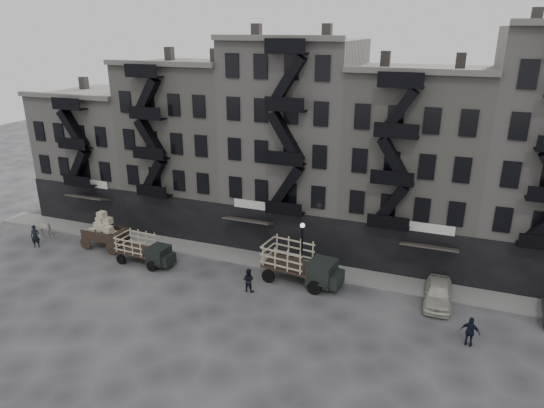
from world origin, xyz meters
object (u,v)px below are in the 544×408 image
(stake_truck_west, at_px, (144,248))
(car_east, at_px, (438,293))
(stake_truck_east, at_px, (300,262))
(horse, at_px, (44,229))
(policeman, at_px, (470,332))
(wagon, at_px, (103,228))
(pedestrian_west, at_px, (35,236))
(pedestrian_mid, at_px, (248,280))

(stake_truck_west, bearing_deg, car_east, 8.74)
(stake_truck_west, relative_size, stake_truck_east, 0.79)
(horse, height_order, policeman, policeman)
(stake_truck_west, height_order, stake_truck_east, stake_truck_east)
(policeman, bearing_deg, wagon, 6.48)
(car_east, distance_m, policeman, 4.76)
(stake_truck_west, xyz_separation_m, pedestrian_west, (-10.56, -0.75, -0.36))
(horse, bearing_deg, stake_truck_west, -96.98)
(pedestrian_mid, height_order, policeman, policeman)
(pedestrian_mid, distance_m, policeman, 14.88)
(wagon, distance_m, car_east, 27.34)
(wagon, height_order, policeman, wagon)
(horse, bearing_deg, pedestrian_west, -153.91)
(pedestrian_west, bearing_deg, stake_truck_east, -23.45)
(stake_truck_east, bearing_deg, car_east, 10.48)
(stake_truck_east, bearing_deg, stake_truck_west, -166.06)
(pedestrian_mid, bearing_deg, stake_truck_east, -140.79)
(policeman, bearing_deg, pedestrian_west, 10.94)
(stake_truck_west, bearing_deg, stake_truck_east, 10.24)
(wagon, relative_size, stake_truck_east, 0.63)
(stake_truck_west, bearing_deg, horse, 177.88)
(stake_truck_west, bearing_deg, pedestrian_west, -172.37)
(car_east, xyz_separation_m, policeman, (2.00, -4.31, 0.18))
(stake_truck_east, distance_m, policeman, 12.38)
(stake_truck_west, height_order, pedestrian_mid, stake_truck_west)
(stake_truck_west, bearing_deg, policeman, -1.80)
(horse, relative_size, stake_truck_east, 0.30)
(wagon, relative_size, car_east, 0.85)
(pedestrian_west, relative_size, policeman, 1.05)
(stake_truck_east, xyz_separation_m, policeman, (11.77, -3.76, -0.74))
(pedestrian_mid, bearing_deg, pedestrian_west, -1.61)
(pedestrian_mid, bearing_deg, policeman, 174.72)
(pedestrian_west, bearing_deg, stake_truck_west, -24.87)
(wagon, bearing_deg, pedestrian_mid, -7.49)
(car_east, height_order, policeman, policeman)
(stake_truck_east, bearing_deg, wagon, -172.18)
(wagon, xyz_separation_m, stake_truck_east, (17.54, 0.17, -0.15))
(stake_truck_east, relative_size, policeman, 3.20)
(car_east, bearing_deg, stake_truck_west, -175.54)
(stake_truck_west, relative_size, policeman, 2.54)
(horse, relative_size, car_east, 0.41)
(wagon, height_order, stake_truck_west, wagon)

